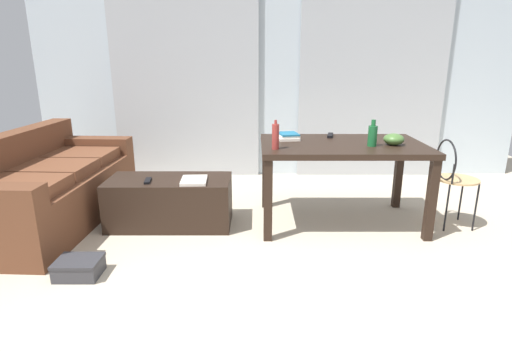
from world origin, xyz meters
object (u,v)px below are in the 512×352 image
bottle_near (373,135)px  magazine (195,180)px  craft_table (343,153)px  shoebox (80,267)px  couch (48,188)px  tv_remote_on_table (331,135)px  coffee_table (171,202)px  book_stack (288,136)px  tv_remote_primary (149,181)px  bottle_far (276,136)px  wire_chair (452,173)px  bowl (395,139)px

bottle_near → magazine: (-1.53, -0.02, -0.39)m
craft_table → shoebox: 2.31m
couch → tv_remote_on_table: couch is taller
coffee_table → shoebox: 1.04m
magazine → book_stack: bearing=19.2°
tv_remote_on_table → magazine: size_ratio=0.69×
tv_remote_primary → shoebox: (-0.30, -0.84, -0.38)m
bottle_far → tv_remote_on_table: size_ratio=1.30×
bottle_far → shoebox: bottle_far is taller
magazine → wire_chair: bearing=-1.4°
bottle_near → book_stack: size_ratio=0.84×
couch → shoebox: (0.69, -1.01, -0.26)m
couch → magazine: (1.38, -0.18, 0.13)m
coffee_table → bottle_near: (1.77, -0.07, 0.62)m
craft_table → magazine: craft_table is taller
bottle_near → tv_remote_primary: (-1.93, -0.02, -0.40)m
shoebox → bowl: bearing=20.5°
bottle_far → coffee_table: bearing=168.9°
wire_chair → tv_remote_primary: bearing=-178.6°
couch → wire_chair: 3.65m
book_stack → magazine: 0.96m
coffee_table → bottle_far: 1.15m
bowl → magazine: size_ratio=0.64×
coffee_table → tv_remote_primary: size_ratio=6.74×
couch → shoebox: couch is taller
bottle_near → magazine: bearing=-179.1°
bottle_far → wire_chair: bearing=5.8°
tv_remote_on_table → bottle_near: bearing=-44.6°
tv_remote_on_table → shoebox: tv_remote_on_table is taller
book_stack → bottle_near: bearing=-24.6°
bottle_far → tv_remote_on_table: bearing=45.3°
bottle_far → bottle_near: bearing=8.0°
couch → craft_table: 2.71m
bottle_far → tv_remote_primary: bottle_far is taller
couch → book_stack: 2.27m
wire_chair → bottle_near: (-0.74, -0.04, 0.34)m
couch → magazine: 1.40m
bowl → craft_table: bearing=169.5°
bottle_near → book_stack: bottle_near is taller
couch → wire_chair: couch is taller
bowl → tv_remote_primary: (-2.13, -0.07, -0.35)m
wire_chair → couch: bearing=178.3°
wire_chair → bowl: bowl is taller
bottle_far → shoebox: bearing=-152.1°
book_stack → tv_remote_on_table: 0.43m
tv_remote_primary → craft_table: bearing=-2.0°
tv_remote_on_table → tv_remote_primary: (-1.65, -0.46, -0.31)m
craft_table → bottle_near: bearing=-30.7°
craft_table → coffee_table: bearing=-177.7°
coffee_table → shoebox: coffee_table is taller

